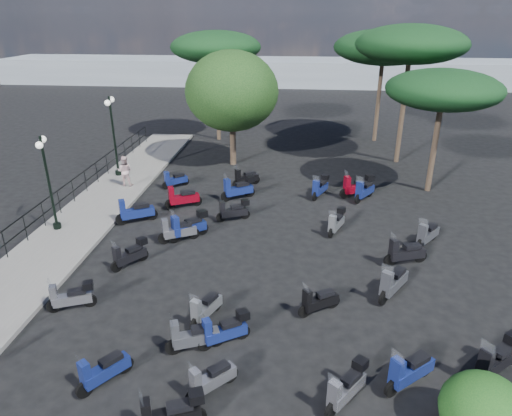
# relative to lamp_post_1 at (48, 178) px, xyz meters

# --- Properties ---
(ground) EXTENTS (120.00, 120.00, 0.00)m
(ground) POSITION_rel_lamp_post_1_xyz_m (7.17, -1.93, -2.44)
(ground) COLOR black
(ground) RESTS_ON ground
(sidewalk) EXTENTS (3.00, 30.00, 0.15)m
(sidewalk) POSITION_rel_lamp_post_1_xyz_m (0.67, 1.07, -2.36)
(sidewalk) COLOR slate
(sidewalk) RESTS_ON ground
(railing) EXTENTS (0.04, 26.04, 1.10)m
(railing) POSITION_rel_lamp_post_1_xyz_m (-0.63, 0.87, -1.54)
(railing) COLOR black
(railing) RESTS_ON sidewalk
(lamp_post_1) EXTENTS (0.61, 1.12, 4.01)m
(lamp_post_1) POSITION_rel_lamp_post_1_xyz_m (0.00, 0.00, 0.00)
(lamp_post_1) COLOR black
(lamp_post_1) RESTS_ON sidewalk
(lamp_post_2) EXTENTS (0.48, 1.28, 4.38)m
(lamp_post_2) POSITION_rel_lamp_post_1_xyz_m (0.03, 6.90, 0.21)
(lamp_post_2) COLOR black
(lamp_post_2) RESTS_ON sidewalk
(pedestrian_far) EXTENTS (0.80, 0.64, 1.60)m
(pedestrian_far) POSITION_rel_lamp_post_1_xyz_m (1.07, 5.31, -1.49)
(pedestrian_far) COLOR beige
(pedestrian_far) RESTS_ON sidewalk
(scooter_0) EXTENTS (1.04, 1.31, 1.26)m
(scooter_0) POSITION_rel_lamp_post_1_xyz_m (5.47, -8.16, -2.00)
(scooter_0) COLOR black
(scooter_0) RESTS_ON ground
(scooter_1) EXTENTS (1.43, 0.76, 1.20)m
(scooter_1) POSITION_rel_lamp_post_1_xyz_m (3.21, -5.21, -1.99)
(scooter_1) COLOR black
(scooter_1) RESTS_ON ground
(scooter_2) EXTENTS (1.08, 1.33, 1.25)m
(scooter_2) POSITION_rel_lamp_post_1_xyz_m (4.09, -2.45, -1.97)
(scooter_2) COLOR black
(scooter_2) RESTS_ON ground
(scooter_3) EXTENTS (1.67, 1.07, 1.48)m
(scooter_3) POSITION_rel_lamp_post_1_xyz_m (3.03, 1.20, -1.93)
(scooter_3) COLOR black
(scooter_3) RESTS_ON ground
(scooter_4) EXTENTS (1.66, 0.97, 1.43)m
(scooter_4) POSITION_rel_lamp_post_1_xyz_m (4.68, 3.02, -1.94)
(scooter_4) COLOR black
(scooter_4) RESTS_ON ground
(scooter_5) EXTENTS (1.25, 1.03, 1.22)m
(scooter_5) POSITION_rel_lamp_post_1_xyz_m (3.62, 5.65, -2.02)
(scooter_5) COLOR black
(scooter_5) RESTS_ON ground
(scooter_7) EXTENTS (1.56, 0.80, 1.30)m
(scooter_7) POSITION_rel_lamp_post_1_xyz_m (7.41, -6.70, -1.99)
(scooter_7) COLOR black
(scooter_7) RESTS_ON ground
(scooter_8) EXTENTS (0.80, 1.48, 1.25)m
(scooter_8) POSITION_rel_lamp_post_1_xyz_m (7.49, -5.37, -2.00)
(scooter_8) COLOR black
(scooter_8) RESTS_ON ground
(scooter_9) EXTENTS (1.57, 0.95, 1.36)m
(scooter_9) POSITION_rel_lamp_post_1_xyz_m (5.34, -0.39, -1.97)
(scooter_9) COLOR black
(scooter_9) RESTS_ON ground
(scooter_10) EXTENTS (1.48, 1.33, 1.45)m
(scooter_10) POSITION_rel_lamp_post_1_xyz_m (5.73, -0.07, -1.89)
(scooter_10) COLOR black
(scooter_10) RESTS_ON ground
(scooter_11) EXTENTS (1.38, 1.08, 1.31)m
(scooter_11) POSITION_rel_lamp_post_1_xyz_m (7.32, 6.20, -1.99)
(scooter_11) COLOR black
(scooter_11) RESTS_ON ground
(scooter_12) EXTENTS (1.14, 1.14, 1.21)m
(scooter_12) POSITION_rel_lamp_post_1_xyz_m (8.19, -8.16, -2.02)
(scooter_12) COLOR black
(scooter_12) RESTS_ON ground
(scooter_13) EXTENTS (1.54, 0.82, 1.28)m
(scooter_13) POSITION_rel_lamp_post_1_xyz_m (7.53, -9.33, -1.96)
(scooter_13) COLOR black
(scooter_13) RESTS_ON ground
(scooter_14) EXTENTS (1.41, 0.97, 1.26)m
(scooter_14) POSITION_rel_lamp_post_1_xyz_m (8.24, -6.36, -1.97)
(scooter_14) COLOR black
(scooter_14) RESTS_ON ground
(scooter_15) EXTENTS (1.46, 0.82, 1.24)m
(scooter_15) POSITION_rel_lamp_post_1_xyz_m (7.30, 1.84, -1.97)
(scooter_15) COLOR black
(scooter_15) RESTS_ON ground
(scooter_16) EXTENTS (1.63, 1.16, 1.46)m
(scooter_16) POSITION_rel_lamp_post_1_xyz_m (7.18, 4.35, -1.89)
(scooter_16) COLOR black
(scooter_16) RESTS_ON ground
(scooter_17) EXTENTS (1.41, 1.16, 1.37)m
(scooter_17) POSITION_rel_lamp_post_1_xyz_m (13.04, -7.47, -1.96)
(scooter_17) COLOR black
(scooter_17) RESTS_ON ground
(scooter_18) EXTENTS (1.09, 1.33, 1.26)m
(scooter_18) POSITION_rel_lamp_post_1_xyz_m (11.44, -8.16, -1.97)
(scooter_18) COLOR black
(scooter_18) RESTS_ON ground
(scooter_19) EXTENTS (1.32, 0.92, 1.21)m
(scooter_19) POSITION_rel_lamp_post_1_xyz_m (10.89, -4.64, -2.02)
(scooter_19) COLOR black
(scooter_19) RESTS_ON ground
(scooter_20) EXTENTS (0.81, 1.44, 1.22)m
(scooter_20) POSITION_rel_lamp_post_1_xyz_m (11.79, 1.08, -1.98)
(scooter_20) COLOR black
(scooter_20) RESTS_ON ground
(scooter_21) EXTENTS (0.90, 1.54, 1.31)m
(scooter_21) POSITION_rel_lamp_post_1_xyz_m (11.23, 5.06, -1.94)
(scooter_21) COLOR black
(scooter_21) RESTS_ON ground
(scooter_22) EXTENTS (1.09, 1.52, 1.40)m
(scooter_22) POSITION_rel_lamp_post_1_xyz_m (13.37, 4.82, -1.95)
(scooter_22) COLOR black
(scooter_22) RESTS_ON ground
(scooter_24) EXTENTS (1.44, 1.23, 1.38)m
(scooter_24) POSITION_rel_lamp_post_1_xyz_m (15.32, -6.88, -1.92)
(scooter_24) COLOR black
(scooter_24) RESTS_ON ground
(scooter_25) EXTENTS (1.15, 1.58, 1.46)m
(scooter_25) POSITION_rel_lamp_post_1_xyz_m (13.33, -3.48, -1.93)
(scooter_25) COLOR black
(scooter_25) RESTS_ON ground
(scooter_26) EXTENTS (1.67, 0.80, 1.38)m
(scooter_26) POSITION_rel_lamp_post_1_xyz_m (14.13, -1.35, -1.96)
(scooter_26) COLOR black
(scooter_26) RESTS_ON ground
(scooter_27) EXTENTS (1.14, 1.40, 1.36)m
(scooter_27) POSITION_rel_lamp_post_1_xyz_m (15.32, 0.28, -1.97)
(scooter_27) COLOR black
(scooter_27) RESTS_ON ground
(scooter_28) EXTENTS (1.75, 0.94, 1.47)m
(scooter_28) POSITION_rel_lamp_post_1_xyz_m (13.09, 5.20, -1.89)
(scooter_28) COLOR black
(scooter_28) RESTS_ON ground
(broadleaf_tree) EXTENTS (5.39, 5.39, 6.68)m
(broadleaf_tree) POSITION_rel_lamp_post_1_xyz_m (6.12, 9.90, 1.94)
(broadleaf_tree) COLOR #38281E
(broadleaf_tree) RESTS_ON ground
(pine_0) EXTENTS (6.69, 6.69, 7.56)m
(pine_0) POSITION_rel_lamp_post_1_xyz_m (15.48, 16.36, 3.93)
(pine_0) COLOR #38281E
(pine_0) RESTS_ON ground
(pine_1) EXTENTS (6.27, 6.27, 8.01)m
(pine_1) POSITION_rel_lamp_post_1_xyz_m (16.15, 11.39, 4.45)
(pine_1) COLOR #38281E
(pine_1) RESTS_ON ground
(pine_2) EXTENTS (6.12, 6.12, 7.46)m
(pine_2) POSITION_rel_lamp_post_1_xyz_m (4.24, 15.56, 3.93)
(pine_2) COLOR #38281E
(pine_2) RESTS_ON ground
(pine_3) EXTENTS (5.50, 5.50, 6.15)m
(pine_3) POSITION_rel_lamp_post_1_xyz_m (16.88, 6.51, 2.73)
(pine_3) COLOR #38281E
(pine_3) RESTS_ON ground
(shrub_near) EXTENTS (1.86, 1.86, 1.58)m
(shrub_near) POSITION_rel_lamp_post_1_xyz_m (14.27, -8.87, -1.65)
(shrub_near) COLOR #184B19
(shrub_near) RESTS_ON ground
(distant_hills) EXTENTS (70.00, 8.00, 3.00)m
(distant_hills) POSITION_rel_lamp_post_1_xyz_m (7.17, 43.07, -0.94)
(distant_hills) COLOR gray
(distant_hills) RESTS_ON ground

